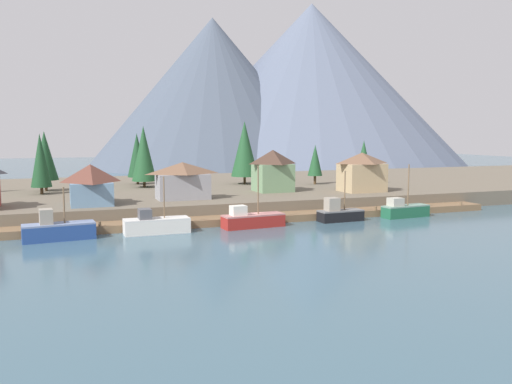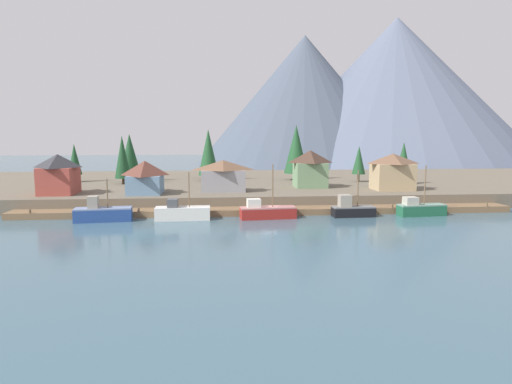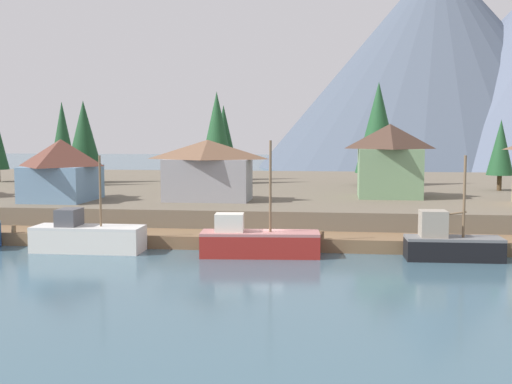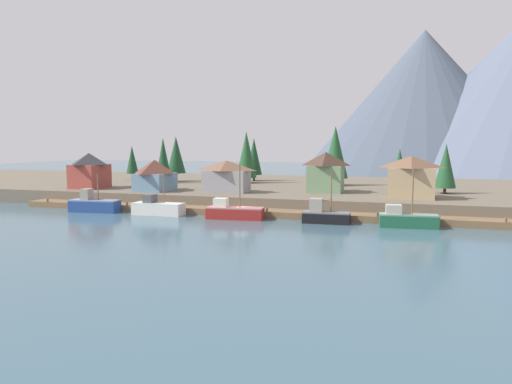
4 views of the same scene
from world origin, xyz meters
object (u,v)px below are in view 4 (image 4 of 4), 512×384
Objects in this scene: fishing_boat_black at (324,215)px; house_red at (89,170)px; fishing_boat_white at (158,208)px; conifer_near_right at (446,166)px; fishing_boat_blue at (94,205)px; house_grey at (227,176)px; conifer_mid_left at (399,165)px; conifer_near_left at (335,152)px; house_green at (326,172)px; fishing_boat_red at (234,212)px; fishing_boat_green at (407,219)px; conifer_centre at (254,156)px; house_blue at (155,175)px; house_tan at (411,177)px; conifer_back_right at (132,160)px; conifer_mid_right at (176,155)px; conifer_far_left at (163,158)px; conifer_back_left at (246,155)px.

fishing_boat_black is 49.82m from house_red.
fishing_boat_white is 49.47m from conifer_near_right.
fishing_boat_white is at bearing -3.90° from fishing_boat_blue.
fishing_boat_black reaches higher than fishing_boat_white.
house_grey is 32.92m from conifer_mid_left.
conifer_near_left is (45.04, 20.58, 3.43)m from house_red.
house_grey is 17.85m from house_green.
fishing_boat_red is 24.39m from fishing_boat_green.
house_grey is 26.89m from conifer_centre.
house_red reaches higher than fishing_boat_blue.
fishing_boat_blue is at bearing -136.30° from conifer_near_left.
house_blue reaches higher than fishing_boat_black.
house_red is at bearing -165.22° from conifer_mid_left.
conifer_mid_left is (47.63, 27.94, 6.02)m from fishing_boat_blue.
house_grey is at bearing -130.52° from conifer_near_left.
conifer_mid_left is (-1.79, 14.41, 1.28)m from house_tan.
house_green is 0.87× the size of conifer_back_right.
conifer_near_left is 1.43× the size of conifer_near_right.
conifer_near_left is 1.59× the size of conifer_mid_left.
conifer_near_left is 1.23× the size of conifer_centre.
house_green reaches higher than fishing_boat_green.
conifer_mid_right reaches higher than house_green.
house_blue is at bearing 63.96° from fishing_boat_blue.
fishing_boat_blue is 1.02× the size of house_grey.
fishing_boat_red is 1.04× the size of conifer_back_right.
fishing_boat_red is 23.58m from house_blue.
fishing_boat_white is 25.57m from house_red.
house_tan is at bearing -20.84° from house_green.
house_blue is 44.95m from house_tan.
fishing_boat_blue is at bearing -86.69° from conifer_mid_right.
fishing_boat_black is at bearing -3.43° from fishing_boat_red.
fishing_boat_green is at bearing -32.97° from conifer_mid_right.
conifer_far_left is at bearing 164.37° from house_tan.
fishing_boat_red is 0.86× the size of conifer_far_left.
house_tan is at bearing 23.21° from fishing_boat_red.
conifer_mid_left reaches higher than house_red.
conifer_near_right is 58.06m from conifer_far_left.
conifer_far_left reaches higher than conifer_back_right.
conifer_mid_left is 0.78× the size of conifer_far_left.
fishing_boat_black is 28.91m from conifer_near_right.
conifer_near_left reaches higher than fishing_boat_white.
house_green is 0.72× the size of conifer_centre.
house_green is 15.47m from conifer_mid_left.
conifer_back_left is at bearing 83.50° from fishing_boat_white.
fishing_boat_black is 61.34m from conifer_back_right.
fishing_boat_red is 42.95m from conifer_mid_right.
conifer_mid_left is at bearing 87.19° from fishing_boat_green.
fishing_boat_red is 1.19× the size of fishing_boat_black.
fishing_boat_blue is 43.40m from conifer_centre.
conifer_far_left reaches higher than conifer_mid_left.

